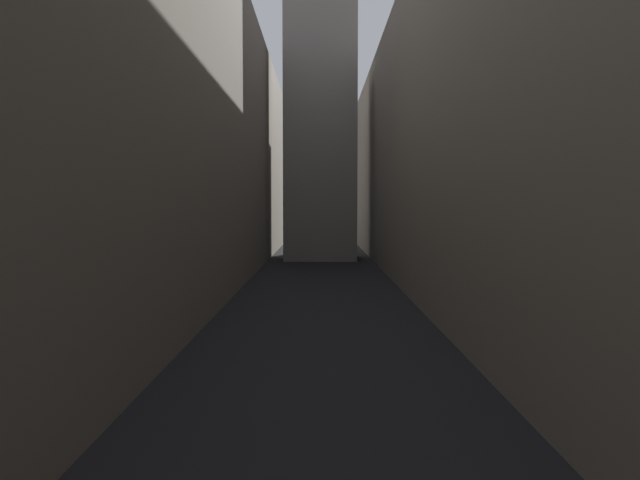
# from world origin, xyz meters

# --- Properties ---
(ground_plane) EXTENTS (264.00, 264.00, 0.00)m
(ground_plane) POSITION_xyz_m (0.00, 48.00, 0.00)
(ground_plane) COLOR black
(building_block_left) EXTENTS (13.80, 108.00, 22.08)m
(building_block_left) POSITION_xyz_m (-12.40, 50.00, 11.04)
(building_block_left) COLOR #756B5B
(building_block_left) RESTS_ON ground
(building_block_right) EXTENTS (12.29, 108.00, 20.88)m
(building_block_right) POSITION_xyz_m (11.64, 50.00, 10.44)
(building_block_right) COLOR gray
(building_block_right) RESTS_ON ground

